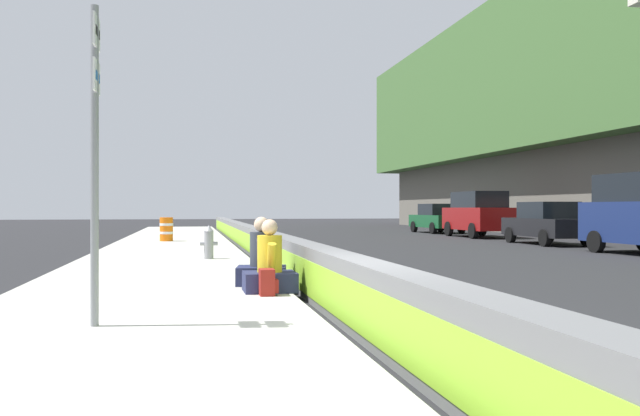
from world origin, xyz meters
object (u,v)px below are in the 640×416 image
object	(u,v)px
seated_person_foreground	(270,269)
construction_barrel	(166,229)
route_sign_post	(95,142)
parked_car_fourth	(547,223)
parked_car_midline	(478,214)
fire_hydrant	(209,242)
backpack	(267,282)
parked_car_far	(437,218)
seated_person_middle	(262,263)

from	to	relation	value
seated_person_foreground	construction_barrel	world-z (taller)	seated_person_foreground
route_sign_post	seated_person_foreground	size ratio (longest dim) A/B	3.14
route_sign_post	parked_car_fourth	world-z (taller)	route_sign_post
construction_barrel	parked_car_midline	bearing A→B (deg)	-76.33
route_sign_post	parked_car_fourth	size ratio (longest dim) A/B	0.79
fire_hydrant	backpack	world-z (taller)	fire_hydrant
route_sign_post	fire_hydrant	distance (m)	9.85
route_sign_post	construction_barrel	bearing A→B (deg)	-0.41
construction_barrel	parked_car_far	bearing A→B (deg)	-58.10
seated_person_foreground	parked_car_midline	bearing A→B (deg)	-32.62
seated_person_foreground	seated_person_middle	world-z (taller)	seated_person_middle
construction_barrel	route_sign_post	bearing A→B (deg)	179.59
seated_person_foreground	parked_car_fourth	bearing A→B (deg)	-43.30
seated_person_foreground	construction_barrel	size ratio (longest dim) A/B	1.21
seated_person_middle	parked_car_far	distance (m)	28.21
route_sign_post	backpack	world-z (taller)	route_sign_post
parked_car_fourth	parked_car_midline	size ratio (longest dim) A/B	0.94
seated_person_foreground	fire_hydrant	bearing A→B (deg)	6.20
backpack	parked_car_far	distance (m)	29.50
parked_car_fourth	parked_car_far	distance (m)	12.31
parked_car_fourth	construction_barrel	bearing A→B (deg)	79.24
seated_person_foreground	parked_car_midline	size ratio (longest dim) A/B	0.24
fire_hydrant	backpack	size ratio (longest dim) A/B	2.20
parked_car_midline	seated_person_middle	bearing A→B (deg)	146.06
seated_person_foreground	backpack	distance (m)	0.50
route_sign_post	parked_car_far	world-z (taller)	route_sign_post
fire_hydrant	seated_person_foreground	size ratio (longest dim) A/B	0.77
seated_person_foreground	parked_car_fourth	size ratio (longest dim) A/B	0.25
seated_person_middle	parked_car_far	size ratio (longest dim) A/B	0.26
fire_hydrant	parked_car_far	bearing A→B (deg)	-35.92
seated_person_middle	parked_car_fourth	size ratio (longest dim) A/B	0.26
route_sign_post	fire_hydrant	bearing A→B (deg)	-9.10
parked_car_midline	parked_car_far	distance (m)	5.80
fire_hydrant	construction_barrel	bearing A→B (deg)	8.32
parked_car_far	parked_car_fourth	bearing A→B (deg)	179.26
construction_barrel	parked_car_far	size ratio (longest dim) A/B	0.21
seated_person_foreground	parked_car_far	bearing A→B (deg)	-26.65
construction_barrel	parked_car_fourth	bearing A→B (deg)	-100.76
backpack	parked_car_far	size ratio (longest dim) A/B	0.09
seated_person_foreground	seated_person_middle	xyz separation A→B (m)	(0.95, 0.03, 0.01)
seated_person_middle	construction_barrel	xyz separation A→B (m)	(15.56, 2.13, 0.11)
route_sign_post	parked_car_far	bearing A→B (deg)	-28.16
parked_car_midline	seated_person_foreground	bearing A→B (deg)	147.38
parked_car_midline	backpack	bearing A→B (deg)	147.79
fire_hydrant	parked_car_fourth	world-z (taller)	parked_car_fourth
seated_person_middle	parked_car_midline	world-z (taller)	parked_car_midline
backpack	parked_car_midline	world-z (taller)	parked_car_midline
route_sign_post	parked_car_midline	world-z (taller)	route_sign_post
seated_person_foreground	backpack	world-z (taller)	seated_person_foreground
seated_person_middle	parked_car_midline	distance (m)	23.18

